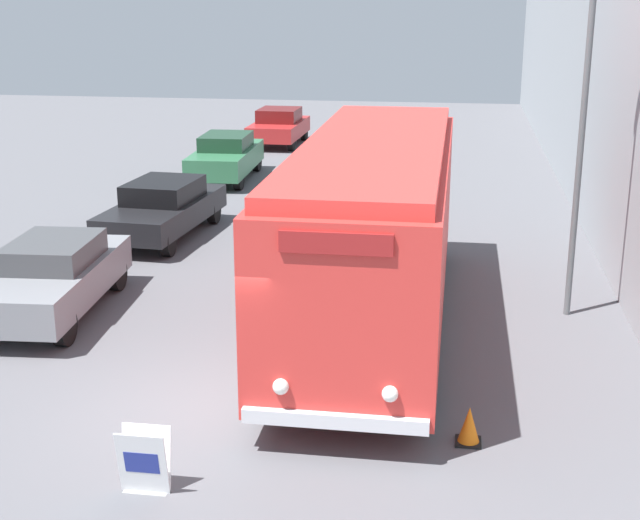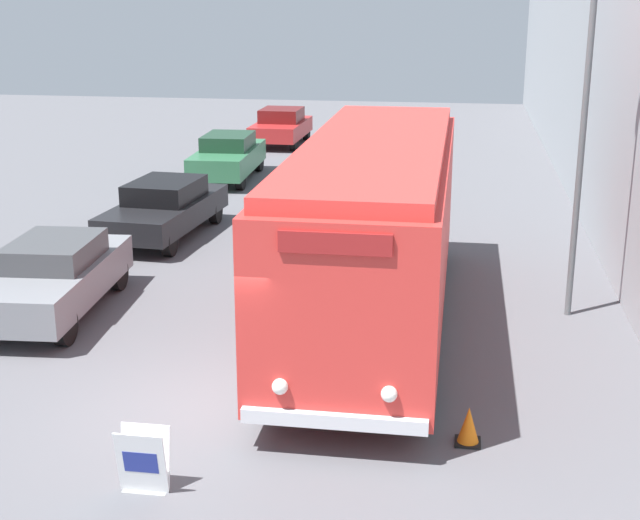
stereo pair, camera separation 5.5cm
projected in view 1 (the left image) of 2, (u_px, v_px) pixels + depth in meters
ground_plane at (204, 413)px, 13.25m from camera, size 80.00×80.00×0.00m
building_wall_right at (616, 65)px, 20.39m from camera, size 0.30×60.00×8.84m
vintage_bus at (374, 225)px, 16.24m from camera, size 2.63×10.35×3.50m
sign_board at (144, 462)px, 11.05m from camera, size 0.63×0.32×0.86m
streetlamp at (586, 78)px, 16.04m from camera, size 0.36×0.36×7.09m
parked_car_near at (54, 276)px, 17.14m from camera, size 2.07×4.59×1.47m
parked_car_mid at (163, 208)px, 22.65m from camera, size 2.16×4.75×1.44m
parked_car_far at (226, 156)px, 29.63m from camera, size 1.93×4.59×1.51m
parked_car_distant at (279, 126)px, 36.49m from camera, size 1.93×4.13×1.47m
traffic_cone at (469, 425)px, 12.30m from camera, size 0.36×0.36×0.54m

